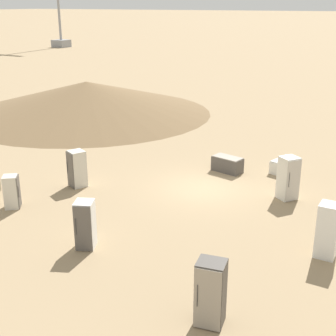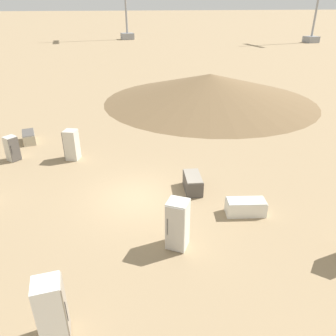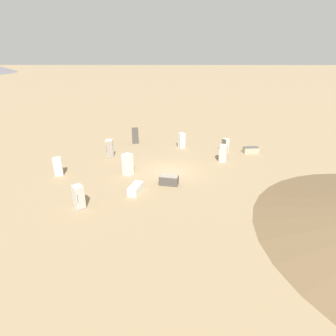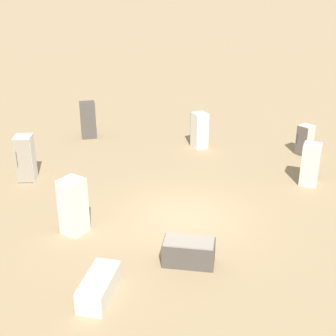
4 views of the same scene
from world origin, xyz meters
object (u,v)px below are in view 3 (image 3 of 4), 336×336
(discarded_fridge_0, at_px, (79,197))
(discarded_fridge_6, at_px, (169,180))
(discarded_fridge_3, at_px, (181,140))
(discarded_fridge_10, at_px, (135,136))
(discarded_fridge_7, at_px, (223,153))
(discarded_fridge_8, at_px, (58,166))
(discarded_fridge_4, at_px, (225,145))
(discarded_fridge_1, at_px, (251,150))
(discarded_fridge_2, at_px, (128,164))
(discarded_fridge_5, at_px, (136,189))
(discarded_fridge_9, at_px, (110,149))

(discarded_fridge_0, xyz_separation_m, discarded_fridge_6, (6.00, 3.73, -0.45))
(discarded_fridge_3, xyz_separation_m, discarded_fridge_10, (-5.50, 1.63, 0.07))
(discarded_fridge_7, height_order, discarded_fridge_8, discarded_fridge_7)
(discarded_fridge_4, xyz_separation_m, discarded_fridge_6, (-6.05, -8.54, -0.32))
(discarded_fridge_0, height_order, discarded_fridge_3, discarded_fridge_3)
(discarded_fridge_1, relative_size, discarded_fridge_2, 0.89)
(discarded_fridge_0, xyz_separation_m, discarded_fridge_3, (7.25, 13.38, 0.03))
(discarded_fridge_5, height_order, discarded_fridge_7, discarded_fridge_7)
(discarded_fridge_3, xyz_separation_m, discarded_fridge_7, (4.02, -4.34, -0.00))
(discarded_fridge_7, bearing_deg, discarded_fridge_2, -134.86)
(discarded_fridge_5, relative_size, discarded_fridge_6, 1.08)
(discarded_fridge_0, height_order, discarded_fridge_5, discarded_fridge_0)
(discarded_fridge_2, relative_size, discarded_fridge_10, 1.03)
(discarded_fridge_5, xyz_separation_m, discarded_fridge_7, (7.76, 6.75, 0.53))
(discarded_fridge_1, relative_size, discarded_fridge_4, 1.20)
(discarded_fridge_7, bearing_deg, discarded_fridge_6, -110.38)
(discarded_fridge_8, bearing_deg, discarded_fridge_10, -52.50)
(discarded_fridge_4, height_order, discarded_fridge_9, discarded_fridge_9)
(discarded_fridge_4, xyz_separation_m, discarded_fridge_5, (-8.54, -9.97, -0.37))
(discarded_fridge_3, height_order, discarded_fridge_5, discarded_fridge_3)
(discarded_fridge_3, relative_size, discarded_fridge_10, 0.93)
(discarded_fridge_3, bearing_deg, discarded_fridge_8, -168.68)
(discarded_fridge_2, xyz_separation_m, discarded_fridge_4, (9.67, 6.59, -0.25))
(discarded_fridge_2, bearing_deg, discarded_fridge_6, -82.52)
(discarded_fridge_3, relative_size, discarded_fridge_9, 0.90)
(discarded_fridge_6, relative_size, discarded_fridge_9, 0.85)
(discarded_fridge_0, xyz_separation_m, discarded_fridge_7, (11.27, 9.04, 0.03))
(discarded_fridge_3, xyz_separation_m, discarded_fridge_5, (-3.74, -11.10, -0.53))
(discarded_fridge_4, xyz_separation_m, discarded_fridge_7, (-0.78, -3.22, 0.15))
(discarded_fridge_3, distance_m, discarded_fridge_10, 5.74)
(discarded_fridge_10, bearing_deg, discarded_fridge_8, -130.34)
(discarded_fridge_7, height_order, discarded_fridge_10, discarded_fridge_10)
(discarded_fridge_2, height_order, discarded_fridge_10, discarded_fridge_2)
(discarded_fridge_0, xyz_separation_m, discarded_fridge_4, (12.05, 12.26, -0.13))
(discarded_fridge_0, relative_size, discarded_fridge_1, 0.99)
(discarded_fridge_2, bearing_deg, discarded_fridge_1, -28.49)
(discarded_fridge_2, xyz_separation_m, discarded_fridge_6, (3.63, -1.94, -0.56))
(discarded_fridge_5, bearing_deg, discarded_fridge_10, -67.76)
(discarded_fridge_1, xyz_separation_m, discarded_fridge_10, (-12.97, 3.36, 0.60))
(discarded_fridge_5, distance_m, discarded_fridge_7, 10.30)
(discarded_fridge_4, relative_size, discarded_fridge_6, 0.87)
(discarded_fridge_4, relative_size, discarded_fridge_8, 0.89)
(discarded_fridge_3, relative_size, discarded_fridge_8, 1.08)
(discarded_fridge_8, relative_size, discarded_fridge_9, 0.83)
(discarded_fridge_0, bearing_deg, discarded_fridge_2, -153.99)
(discarded_fridge_6, relative_size, discarded_fridge_7, 0.95)
(discarded_fridge_7, bearing_deg, discarded_fridge_8, -142.10)
(discarded_fridge_0, distance_m, discarded_fridge_8, 6.57)
(discarded_fridge_5, xyz_separation_m, discarded_fridge_9, (-3.67, 7.58, 0.62))
(discarded_fridge_2, distance_m, discarded_fridge_10, 9.37)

